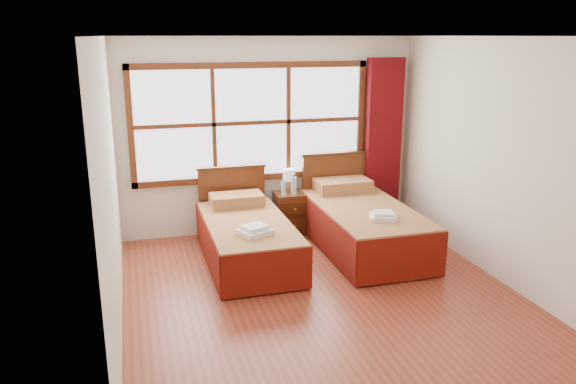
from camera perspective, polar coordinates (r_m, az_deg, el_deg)
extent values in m
plane|color=brown|center=(5.90, 3.61, -10.60)|extent=(4.50, 4.50, 0.00)
plane|color=white|center=(5.30, 4.10, 15.52)|extent=(4.50, 4.50, 0.00)
plane|color=silver|center=(7.57, -1.90, 5.68)|extent=(4.00, 0.00, 4.00)
plane|color=silver|center=(5.16, -17.59, 0.20)|extent=(0.00, 4.50, 4.50)
plane|color=silver|center=(6.40, 20.98, 2.80)|extent=(0.00, 4.50, 4.50)
cube|color=white|center=(7.45, -3.74, 7.05)|extent=(3.00, 0.02, 1.40)
cube|color=#542712|center=(7.58, -3.61, 1.49)|extent=(3.16, 0.06, 0.08)
cube|color=#542712|center=(7.36, -3.81, 12.74)|extent=(3.16, 0.06, 0.08)
cube|color=#542712|center=(7.27, -15.73, 6.29)|extent=(0.08, 0.06, 1.56)
cube|color=#542712|center=(7.90, 7.37, 7.44)|extent=(0.08, 0.06, 1.56)
cube|color=#542712|center=(7.34, -7.55, 6.83)|extent=(0.05, 0.05, 1.40)
cube|color=#542712|center=(7.55, 0.03, 7.20)|extent=(0.05, 0.05, 1.40)
cube|color=#542712|center=(7.43, -3.71, 7.03)|extent=(3.00, 0.05, 0.05)
cube|color=#61090D|center=(8.00, 9.59, 5.06)|extent=(0.50, 0.16, 2.30)
cube|color=#41210D|center=(6.71, -4.06, -6.00)|extent=(0.85, 1.70, 0.28)
cube|color=maroon|center=(6.62, -4.10, -3.96)|extent=(0.95, 1.88, 0.23)
cube|color=maroon|center=(6.60, -8.15, -5.42)|extent=(0.03, 1.88, 0.47)
cube|color=maroon|center=(6.77, -0.12, -4.69)|extent=(0.03, 1.88, 0.47)
cube|color=maroon|center=(5.82, -2.15, -8.21)|extent=(0.95, 0.03, 0.47)
cube|color=maroon|center=(7.20, -5.25, -0.78)|extent=(0.66, 0.39, 0.15)
cube|color=#542712|center=(7.54, -5.70, -0.98)|extent=(0.89, 0.06, 0.92)
cube|color=#41210D|center=(7.42, -5.80, 2.51)|extent=(0.92, 0.08, 0.04)
cube|color=#41210D|center=(7.13, 7.68, -4.65)|extent=(0.94, 1.88, 0.31)
cube|color=maroon|center=(7.04, 7.76, -2.50)|extent=(1.05, 2.08, 0.26)
cube|color=maroon|center=(6.90, 3.69, -4.10)|extent=(0.03, 2.08, 0.52)
cube|color=maroon|center=(7.30, 11.51, -3.27)|extent=(0.03, 2.08, 0.52)
cube|color=maroon|center=(6.21, 11.52, -6.69)|extent=(1.05, 0.03, 0.52)
cube|color=maroon|center=(7.65, 5.57, 0.68)|extent=(0.74, 0.43, 0.16)
cube|color=#542712|center=(7.91, 4.88, 0.21)|extent=(0.98, 0.06, 1.02)
cube|color=#41210D|center=(7.79, 4.97, 3.90)|extent=(1.02, 0.08, 0.04)
cube|color=#542712|center=(7.63, 0.28, -2.12)|extent=(0.42, 0.37, 0.56)
cube|color=#41210D|center=(7.49, 0.70, -3.38)|extent=(0.37, 0.02, 0.17)
cube|color=#41210D|center=(7.42, 0.71, -1.75)|extent=(0.37, 0.02, 0.17)
sphere|color=#9F6E35|center=(7.47, 0.74, -3.42)|extent=(0.03, 0.03, 0.03)
sphere|color=#9F6E35|center=(7.40, 0.75, -1.79)|extent=(0.03, 0.03, 0.03)
cube|color=white|center=(6.17, -3.38, -4.05)|extent=(0.42, 0.39, 0.05)
cube|color=white|center=(6.15, -3.39, -3.62)|extent=(0.31, 0.30, 0.05)
cube|color=white|center=(6.57, 9.62, -2.53)|extent=(0.36, 0.34, 0.05)
cube|color=white|center=(6.55, 9.64, -2.17)|extent=(0.27, 0.25, 0.04)
cylinder|color=#B8933B|center=(7.64, 0.09, 0.15)|extent=(0.10, 0.10, 0.02)
cylinder|color=#B8933B|center=(7.62, 0.09, 0.70)|extent=(0.02, 0.02, 0.13)
cylinder|color=white|center=(7.59, 0.09, 1.76)|extent=(0.16, 0.16, 0.16)
cylinder|color=#ADC8DE|center=(7.39, -0.46, 0.32)|extent=(0.06, 0.06, 0.20)
cylinder|color=blue|center=(7.36, -0.46, 1.16)|extent=(0.03, 0.03, 0.03)
cylinder|color=#ADC8DE|center=(7.44, 0.58, 0.63)|extent=(0.07, 0.07, 0.24)
cylinder|color=blue|center=(7.41, 0.58, 1.66)|extent=(0.04, 0.04, 0.03)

